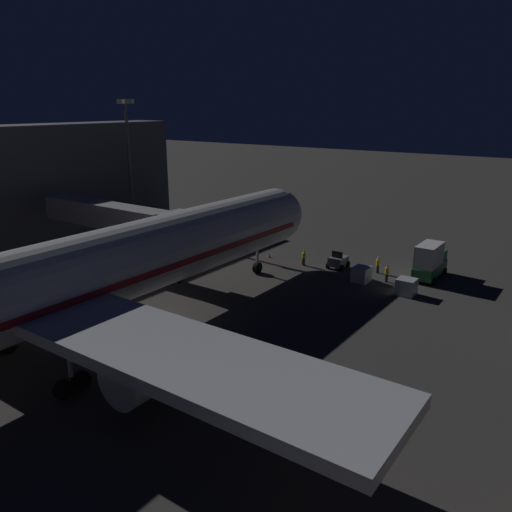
# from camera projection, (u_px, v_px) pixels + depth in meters

# --- Properties ---
(ground_plane) EXTENTS (320.00, 320.00, 0.00)m
(ground_plane) POSITION_uv_depth(u_px,v_px,m) (156.00, 319.00, 42.56)
(ground_plane) COLOR #383533
(airliner_at_gate) EXTENTS (48.80, 65.39, 17.55)m
(airliner_at_gate) POSITION_uv_depth(u_px,v_px,m) (22.00, 296.00, 32.22)
(airliner_at_gate) COLOR silver
(airliner_at_gate) RESTS_ON ground_plane
(jet_bridge) EXTENTS (21.62, 3.40, 7.18)m
(jet_bridge) POSITION_uv_depth(u_px,v_px,m) (127.00, 219.00, 53.27)
(jet_bridge) COLOR #9E9E99
(jet_bridge) RESTS_ON ground_plane
(apron_floodlight_mast) EXTENTS (2.90, 0.50, 17.78)m
(apron_floodlight_mast) POSITION_uv_depth(u_px,v_px,m) (129.00, 156.00, 69.71)
(apron_floodlight_mast) COLOR #59595E
(apron_floodlight_mast) RESTS_ON ground_plane
(baggage_tug_spare) EXTENTS (1.86, 2.24, 1.95)m
(baggage_tug_spare) POSITION_uv_depth(u_px,v_px,m) (338.00, 261.00, 55.49)
(baggage_tug_spare) COLOR slate
(baggage_tug_spare) RESTS_ON ground_plane
(cargo_truck_aft) EXTENTS (2.36, 5.54, 3.71)m
(cargo_truck_aft) POSITION_uv_depth(u_px,v_px,m) (430.00, 261.00, 52.00)
(cargo_truck_aft) COLOR #287038
(cargo_truck_aft) RESTS_ON ground_plane
(baggage_container_near_belt) EXTENTS (1.58, 1.82, 1.50)m
(baggage_container_near_belt) POSITION_uv_depth(u_px,v_px,m) (361.00, 274.00, 51.31)
(baggage_container_near_belt) COLOR #B7BABF
(baggage_container_near_belt) RESTS_ON ground_plane
(baggage_container_mid_row) EXTENTS (1.68, 1.65, 1.54)m
(baggage_container_mid_row) POSITION_uv_depth(u_px,v_px,m) (406.00, 287.00, 47.75)
(baggage_container_mid_row) COLOR #B7BABF
(baggage_container_mid_row) RESTS_ON ground_plane
(ground_crew_by_belt_loader) EXTENTS (0.40, 0.40, 1.71)m
(ground_crew_by_belt_loader) POSITION_uv_depth(u_px,v_px,m) (304.00, 257.00, 56.35)
(ground_crew_by_belt_loader) COLOR black
(ground_crew_by_belt_loader) RESTS_ON ground_plane
(ground_crew_under_port_wing) EXTENTS (0.40, 0.40, 1.80)m
(ground_crew_under_port_wing) POSITION_uv_depth(u_px,v_px,m) (387.00, 273.00, 51.04)
(ground_crew_under_port_wing) COLOR black
(ground_crew_under_port_wing) RESTS_ON ground_plane
(ground_crew_walking_aft) EXTENTS (0.40, 0.40, 1.79)m
(ground_crew_walking_aft) POSITION_uv_depth(u_px,v_px,m) (378.00, 264.00, 53.80)
(ground_crew_walking_aft) COLOR black
(ground_crew_walking_aft) RESTS_ON ground_plane
(traffic_cone_nose_port) EXTENTS (0.36, 0.36, 0.55)m
(traffic_cone_nose_port) POSITION_uv_depth(u_px,v_px,m) (302.00, 262.00, 57.03)
(traffic_cone_nose_port) COLOR orange
(traffic_cone_nose_port) RESTS_ON ground_plane
(traffic_cone_nose_starboard) EXTENTS (0.36, 0.36, 0.55)m
(traffic_cone_nose_starboard) POSITION_uv_depth(u_px,v_px,m) (269.00, 255.00, 59.46)
(traffic_cone_nose_starboard) COLOR orange
(traffic_cone_nose_starboard) RESTS_ON ground_plane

